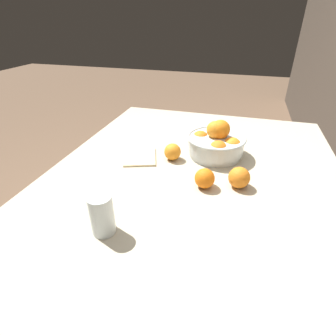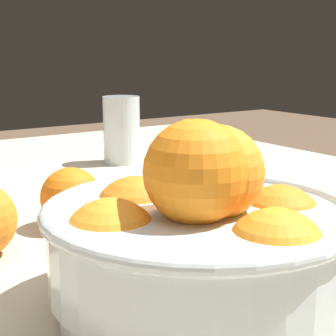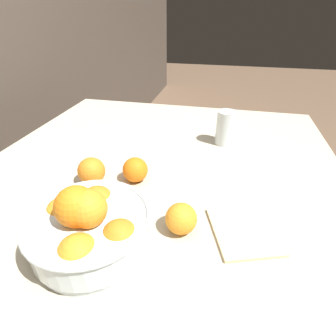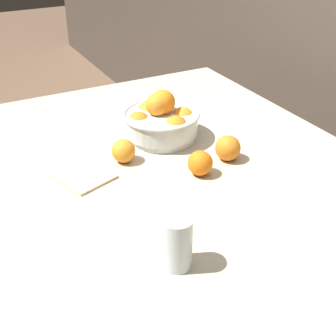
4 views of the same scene
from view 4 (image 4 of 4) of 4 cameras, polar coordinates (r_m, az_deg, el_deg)
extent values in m
cube|color=#B7AD93|center=(1.38, 0.96, -0.73)|extent=(1.49, 1.14, 0.03)
cylinder|color=#936B47|center=(2.30, 3.87, 2.22)|extent=(0.05, 0.05, 0.72)
cylinder|color=silver|center=(1.54, -0.85, 4.07)|extent=(0.23, 0.23, 0.02)
cylinder|color=silver|center=(1.52, -0.86, 5.49)|extent=(0.24, 0.24, 0.06)
torus|color=silver|center=(1.51, -0.87, 6.58)|extent=(0.25, 0.25, 0.01)
sphere|color=orange|center=(1.47, 0.97, 4.89)|extent=(0.08, 0.08, 0.08)
sphere|color=orange|center=(1.54, 1.79, 5.99)|extent=(0.08, 0.08, 0.08)
sphere|color=orange|center=(1.57, -2.47, 6.62)|extent=(0.08, 0.08, 0.08)
sphere|color=orange|center=(1.51, -3.58, 5.44)|extent=(0.08, 0.08, 0.08)
sphere|color=orange|center=(1.50, -1.34, 7.73)|extent=(0.07, 0.07, 0.07)
sphere|color=orange|center=(1.51, -0.64, 8.02)|extent=(0.08, 0.08, 0.08)
cylinder|color=#F4A314|center=(1.01, 1.07, -9.98)|extent=(0.06, 0.06, 0.08)
cylinder|color=silver|center=(1.00, 1.08, -9.08)|extent=(0.07, 0.07, 0.12)
sphere|color=orange|center=(1.40, -5.44, 2.09)|extent=(0.07, 0.07, 0.07)
sphere|color=orange|center=(1.41, 7.30, 2.43)|extent=(0.08, 0.08, 0.08)
sphere|color=orange|center=(1.33, 3.95, 0.60)|extent=(0.07, 0.07, 0.07)
cube|color=beige|center=(1.35, -10.39, -0.89)|extent=(0.19, 0.18, 0.01)
camera|label=1|loc=(0.75, 46.84, 8.92)|focal=28.00mm
camera|label=2|loc=(1.87, 1.62, 15.38)|focal=60.00mm
camera|label=3|loc=(1.64, -14.73, 20.50)|focal=28.00mm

